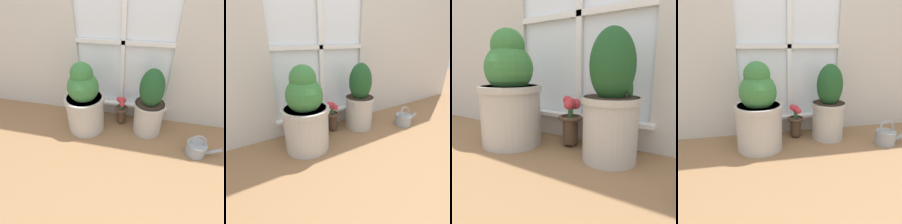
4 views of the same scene
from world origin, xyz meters
The scene contains 5 objects.
ground_plane centered at (0.00, 0.00, 0.00)m, with size 10.00×10.00×0.00m, color olive.
potted_plant_left centered at (-0.30, 0.31, 0.31)m, with size 0.37×0.37×0.68m.
potted_plant_right centered at (0.30, 0.39, 0.29)m, with size 0.28×0.28×0.64m.
flower_vase centered at (0.03, 0.46, 0.16)m, with size 0.14×0.14×0.30m.
watering_can centered at (0.72, 0.17, 0.06)m, with size 0.29×0.16×0.20m.
Camera 1 is at (0.25, -0.98, 1.17)m, focal length 28.00 mm.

